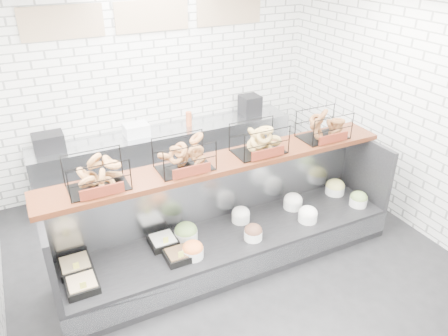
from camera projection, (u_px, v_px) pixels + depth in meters
ground at (243, 275)px, 5.06m from camera, size 5.50×5.50×0.00m
room_shell at (219, 89)px, 4.57m from camera, size 5.02×5.51×3.01m
display_case at (230, 236)px, 5.18m from camera, size 4.00×0.90×1.20m
bagel_shelf at (223, 150)px, 4.82m from camera, size 4.10×0.50×0.40m
prep_counter at (168, 156)px, 6.75m from camera, size 4.00×0.60×1.20m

